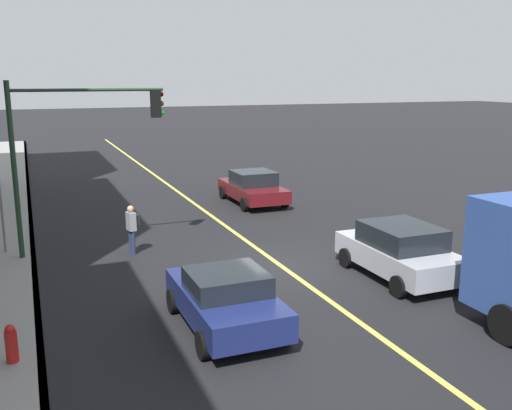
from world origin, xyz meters
TOP-DOWN VIEW (x-y plane):
  - ground at (0.00, 0.00)m, footprint 200.00×200.00m
  - curb_edge at (0.00, 7.06)m, footprint 80.00×0.16m
  - lane_stripe_center at (0.00, 0.00)m, footprint 80.00×0.16m
  - car_maroon at (8.72, -2.55)m, footprint 4.38×2.11m
  - car_silver at (-2.22, -2.75)m, footprint 4.04×2.09m
  - car_navy at (-3.59, 3.02)m, footprint 3.89×2.04m
  - pedestrian_with_backpack at (2.94, 3.99)m, footprint 0.42×0.41m
  - traffic_light_mast at (3.40, 5.53)m, footprint 0.28×4.76m
  - street_sign_post at (4.24, 7.88)m, footprint 0.60×0.08m
  - fire_hydrant at (-3.82, 7.58)m, footprint 0.24×0.24m

SIDE VIEW (x-z plane):
  - ground at x=0.00m, z-range 0.00..0.00m
  - lane_stripe_center at x=0.00m, z-range 0.00..0.01m
  - curb_edge at x=0.00m, z-range 0.00..0.15m
  - fire_hydrant at x=-3.82m, z-range 0.00..0.94m
  - car_navy at x=-3.59m, z-range 0.01..1.41m
  - car_maroon at x=8.72m, z-range -0.01..1.50m
  - car_silver at x=-2.22m, z-range 0.02..1.59m
  - pedestrian_with_backpack at x=2.94m, z-range 0.13..1.76m
  - street_sign_post at x=4.24m, z-range 0.26..3.17m
  - traffic_light_mast at x=3.40m, z-range 1.09..6.68m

